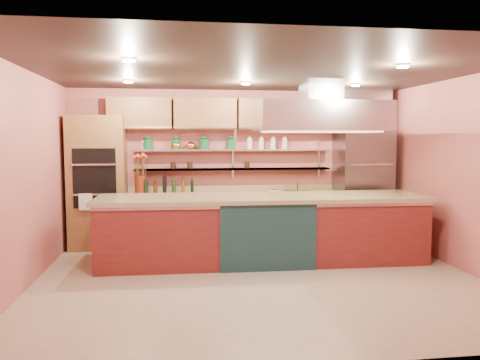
{
  "coord_description": "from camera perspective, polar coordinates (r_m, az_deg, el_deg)",
  "views": [
    {
      "loc": [
        -1.1,
        -6.16,
        1.92
      ],
      "look_at": [
        -0.12,
        1.0,
        1.27
      ],
      "focal_mm": 35.0,
      "sensor_mm": 36.0,
      "label": 1
    }
  ],
  "objects": [
    {
      "name": "floor",
      "position": [
        6.55,
        2.26,
        -12.0
      ],
      "size": [
        6.0,
        5.0,
        0.02
      ],
      "primitive_type": "cube",
      "color": "tan",
      "rests_on": "ground"
    },
    {
      "name": "green_canister",
      "position": [
        8.55,
        -4.23,
        4.33
      ],
      "size": [
        0.14,
        0.14,
        0.17
      ],
      "primitive_type": "cylinder",
      "rotation": [
        0.0,
        0.0,
        -0.0
      ],
      "color": "#104E28",
      "rests_on": "wall_shelf_upper"
    },
    {
      "name": "wall_front",
      "position": [
        3.85,
        8.83,
        -2.64
      ],
      "size": [
        6.0,
        0.04,
        2.8
      ],
      "primitive_type": "cube",
      "color": "#AF5752",
      "rests_on": "floor"
    },
    {
      "name": "copper_kettle",
      "position": [
        8.53,
        -6.0,
        4.2
      ],
      "size": [
        0.23,
        0.23,
        0.14
      ],
      "primitive_type": "ellipsoid",
      "rotation": [
        0.0,
        0.0,
        0.4
      ],
      "color": "orange",
      "rests_on": "wall_shelf_upper"
    },
    {
      "name": "wall_shelf_upper",
      "position": [
        8.6,
        -0.79,
        3.67
      ],
      "size": [
        3.6,
        0.26,
        0.03
      ],
      "primitive_type": "cube",
      "color": "silver",
      "rests_on": "wall_back"
    },
    {
      "name": "upper_cabinets",
      "position": [
        8.56,
        -0.42,
        8.02
      ],
      "size": [
        4.6,
        0.36,
        0.55
      ],
      "primitive_type": "cube",
      "color": "brown",
      "rests_on": "wall_back"
    },
    {
      "name": "range_hood",
      "position": [
        7.37,
        9.78,
        7.64
      ],
      "size": [
        2.0,
        1.0,
        0.45
      ],
      "primitive_type": "cube",
      "color": "silver",
      "rests_on": "ceiling"
    },
    {
      "name": "ceiling",
      "position": [
        6.32,
        2.35,
        13.15
      ],
      "size": [
        6.0,
        5.0,
        0.02
      ],
      "primitive_type": "cube",
      "color": "black",
      "rests_on": "wall_back"
    },
    {
      "name": "wall_right",
      "position": [
        7.41,
        25.78,
        0.61
      ],
      "size": [
        0.04,
        5.0,
        2.8
      ],
      "primitive_type": "cube",
      "color": "#AF5752",
      "rests_on": "floor"
    },
    {
      "name": "ceiling_downlights",
      "position": [
        6.51,
        2.03,
        12.65
      ],
      "size": [
        4.0,
        2.8,
        0.02
      ],
      "primitive_type": "cube",
      "color": "#FFE5A5",
      "rests_on": "ceiling"
    },
    {
      "name": "oil_bottle_cluster",
      "position": [
        8.35,
        -8.63,
        -0.7
      ],
      "size": [
        0.95,
        0.39,
        0.3
      ],
      "primitive_type": "cube",
      "rotation": [
        0.0,
        0.0,
        -0.14
      ],
      "color": "black",
      "rests_on": "back_counter"
    },
    {
      "name": "refrigerator",
      "position": [
        9.03,
        14.7,
        -0.56
      ],
      "size": [
        0.95,
        0.72,
        2.1
      ],
      "primitive_type": "cube",
      "color": "slate",
      "rests_on": "floor"
    },
    {
      "name": "wall_shelf_lower",
      "position": [
        8.61,
        -0.79,
        1.34
      ],
      "size": [
        3.6,
        0.26,
        0.03
      ],
      "primitive_type": "cube",
      "color": "silver",
      "rests_on": "wall_back"
    },
    {
      "name": "oven_stack",
      "position": [
        8.48,
        -16.93,
        -0.29
      ],
      "size": [
        0.95,
        0.64,
        2.3
      ],
      "primitive_type": "cube",
      "color": "brown",
      "rests_on": "floor"
    },
    {
      "name": "island",
      "position": [
        7.28,
        2.77,
        -5.97
      ],
      "size": [
        4.97,
        1.18,
        1.03
      ],
      "primitive_type": "cube",
      "rotation": [
        0.0,
        0.0,
        -0.02
      ],
      "color": "maroon",
      "rests_on": "floor"
    },
    {
      "name": "bar_faucet",
      "position": [
        8.74,
        7.01,
        -0.75
      ],
      "size": [
        0.03,
        0.03,
        0.2
      ],
      "primitive_type": "cylinder",
      "rotation": [
        0.0,
        0.0,
        -0.39
      ],
      "color": "white",
      "rests_on": "back_counter"
    },
    {
      "name": "flower_vase",
      "position": [
        8.37,
        -12.05,
        -0.62
      ],
      "size": [
        0.23,
        0.23,
        0.33
      ],
      "primitive_type": "cylinder",
      "rotation": [
        0.0,
        0.0,
        0.26
      ],
      "color": "maroon",
      "rests_on": "back_counter"
    },
    {
      "name": "back_counter",
      "position": [
        8.55,
        -0.64,
        -4.66
      ],
      "size": [
        3.84,
        0.64,
        0.93
      ],
      "primitive_type": "cube",
      "color": "#A28261",
      "rests_on": "floor"
    },
    {
      "name": "wall_left",
      "position": [
        6.47,
        -24.88,
        0.06
      ],
      "size": [
        0.04,
        5.0,
        2.8
      ],
      "primitive_type": "cube",
      "color": "#AF5752",
      "rests_on": "floor"
    },
    {
      "name": "kitchen_scale",
      "position": [
        8.55,
        4.16,
        -1.2
      ],
      "size": [
        0.19,
        0.16,
        0.1
      ],
      "primitive_type": "cube",
      "rotation": [
        0.0,
        0.0,
        -0.18
      ],
      "color": "silver",
      "rests_on": "back_counter"
    },
    {
      "name": "wall_back",
      "position": [
        8.74,
        -0.57,
        1.73
      ],
      "size": [
        6.0,
        0.04,
        2.8
      ],
      "primitive_type": "cube",
      "color": "#AF5752",
      "rests_on": "floor"
    }
  ]
}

